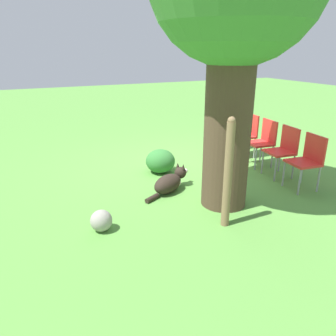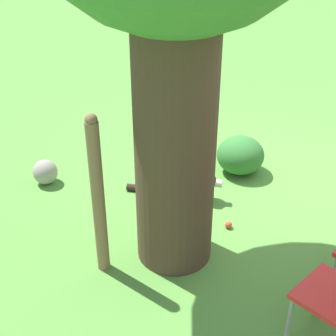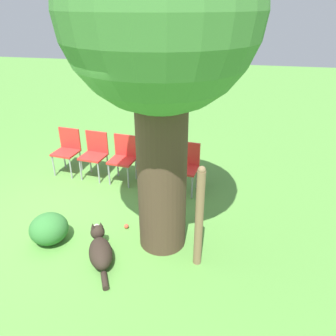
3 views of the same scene
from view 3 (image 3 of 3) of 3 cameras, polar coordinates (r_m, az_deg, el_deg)
name	(u,v)px [view 3 (image 3 of 3)]	position (r m, az deg, el deg)	size (l,w,h in m)	color
ground_plane	(69,221)	(5.37, -16.79, -8.80)	(30.00, 30.00, 0.00)	#56933D
oak_tree	(161,26)	(3.69, -1.30, 23.44)	(2.16, 2.16, 4.05)	#4C3828
dog	(100,250)	(4.49, -11.73, -13.76)	(0.93, 0.56, 0.39)	#2D231C
fence_post	(199,218)	(4.02, 5.46, -8.60)	(0.10, 0.10, 1.40)	#846647
red_chair_0	(68,148)	(6.65, -17.08, 3.38)	(0.47, 0.48, 0.88)	red
red_chair_1	(95,152)	(6.35, -12.61, 2.82)	(0.47, 0.48, 0.88)	red
red_chair_2	(124,155)	(6.09, -7.74, 2.19)	(0.47, 0.48, 0.88)	red
red_chair_3	(154,160)	(5.88, -2.48, 1.49)	(0.47, 0.48, 0.88)	red
red_chair_4	(186,164)	(5.72, 3.11, 0.73)	(0.47, 0.48, 0.88)	red
tennis_ball	(126,226)	(5.02, -7.26, -10.03)	(0.07, 0.07, 0.07)	#E54C33
low_shrub	(49,229)	(4.93, -20.02, -9.89)	(0.53, 0.53, 0.42)	#337533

